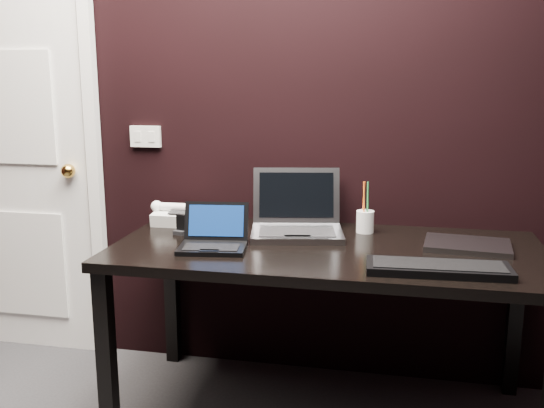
% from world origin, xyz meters
% --- Properties ---
extents(wall_back, '(4.00, 0.00, 4.00)m').
position_xyz_m(wall_back, '(0.00, 1.80, 1.30)').
color(wall_back, black).
rests_on(wall_back, ground).
extents(door, '(0.99, 0.10, 2.14)m').
position_xyz_m(door, '(-1.35, 1.78, 1.04)').
color(door, white).
rests_on(door, ground).
extents(wall_switch, '(0.15, 0.02, 0.10)m').
position_xyz_m(wall_switch, '(-0.62, 1.79, 1.12)').
color(wall_switch, silver).
rests_on(wall_switch, wall_back).
extents(desk, '(1.70, 0.80, 0.74)m').
position_xyz_m(desk, '(0.30, 1.40, 0.66)').
color(desk, black).
rests_on(desk, ground).
extents(netbook, '(0.29, 0.26, 0.17)m').
position_xyz_m(netbook, '(-0.13, 1.28, 0.77)').
color(netbook, black).
rests_on(netbook, desk).
extents(silver_laptop, '(0.44, 0.41, 0.26)m').
position_xyz_m(silver_laptop, '(0.15, 1.56, 0.79)').
color(silver_laptop, '#95959A').
rests_on(silver_laptop, desk).
extents(ext_keyboard, '(0.50, 0.19, 0.03)m').
position_xyz_m(ext_keyboard, '(0.71, 1.15, 0.76)').
color(ext_keyboard, black).
rests_on(ext_keyboard, desk).
extents(closed_laptop, '(0.35, 0.27, 0.02)m').
position_xyz_m(closed_laptop, '(0.85, 1.48, 0.75)').
color(closed_laptop, '#939398').
rests_on(closed_laptop, desk).
extents(desk_phone, '(0.24, 0.18, 0.12)m').
position_xyz_m(desk_phone, '(-0.42, 1.63, 0.78)').
color(desk_phone, silver).
rests_on(desk_phone, desk).
extents(mobile_phone, '(0.06, 0.05, 0.09)m').
position_xyz_m(mobile_phone, '(-0.33, 1.46, 0.77)').
color(mobile_phone, black).
rests_on(mobile_phone, desk).
extents(pen_cup, '(0.09, 0.09, 0.22)m').
position_xyz_m(pen_cup, '(0.44, 1.65, 0.79)').
color(pen_cup, white).
rests_on(pen_cup, desk).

